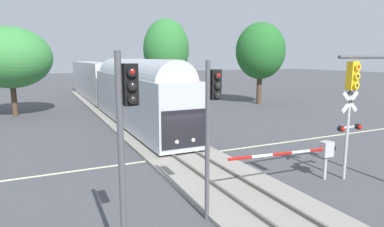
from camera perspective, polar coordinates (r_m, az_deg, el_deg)
ground_plane at (r=19.21m, az=-1.68°, el=-7.36°), size 220.00×220.00×0.00m
road_centre_stripe at (r=19.21m, az=-1.68°, el=-7.34°), size 44.00×0.20×0.01m
railway_track at (r=19.19m, az=-1.68°, el=-7.08°), size 4.40×80.00×0.32m
commuter_train at (r=36.80m, az=-13.73°, el=4.97°), size 3.04×42.18×5.16m
crossing_gate_near at (r=16.12m, az=20.47°, el=-6.10°), size 5.81×0.40×1.80m
crossing_signal_mast at (r=16.70m, az=25.22°, el=-1.83°), size 1.36×0.44×4.21m
traffic_signal_near_left at (r=8.18m, az=-11.25°, el=-2.95°), size 0.53×0.38×5.77m
traffic_signal_median at (r=11.12m, az=3.36°, el=-0.33°), size 0.53×0.38×5.51m
maple_right_background at (r=41.06m, az=11.64°, el=10.43°), size 5.85×5.85×9.69m
elm_centre_background at (r=44.43m, az=-4.45°, el=10.92°), size 5.97×5.97×10.56m
oak_behind_train at (r=35.86m, az=-28.68°, el=8.39°), size 7.44×7.44×8.44m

